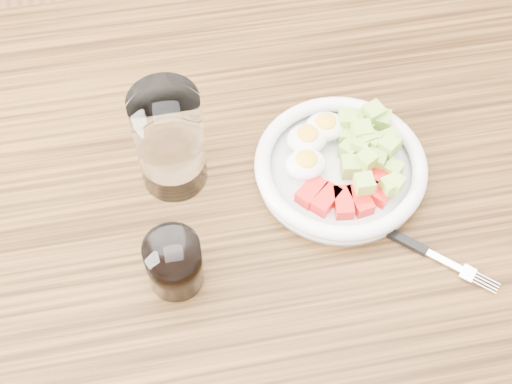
# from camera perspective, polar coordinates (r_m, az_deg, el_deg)

# --- Properties ---
(dining_table) EXTENTS (1.50, 0.90, 0.77)m
(dining_table) POSITION_cam_1_polar(r_m,az_deg,el_deg) (1.03, 0.65, -4.33)
(dining_table) COLOR brown
(dining_table) RESTS_ON ground
(bowl) EXTENTS (0.23, 0.23, 0.06)m
(bowl) POSITION_cam_1_polar(r_m,az_deg,el_deg) (0.96, 6.78, 2.25)
(bowl) COLOR white
(bowl) RESTS_ON dining_table
(fork) EXTENTS (0.14, 0.14, 0.01)m
(fork) POSITION_cam_1_polar(r_m,az_deg,el_deg) (0.93, 12.47, -4.17)
(fork) COLOR black
(fork) RESTS_ON dining_table
(water_glass) EXTENTS (0.09, 0.09, 0.16)m
(water_glass) POSITION_cam_1_polar(r_m,az_deg,el_deg) (0.91, -6.94, 4.12)
(water_glass) COLOR white
(water_glass) RESTS_ON dining_table
(coffee_glass) EXTENTS (0.07, 0.07, 0.08)m
(coffee_glass) POSITION_cam_1_polar(r_m,az_deg,el_deg) (0.86, -6.57, -5.67)
(coffee_glass) COLOR white
(coffee_glass) RESTS_ON dining_table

